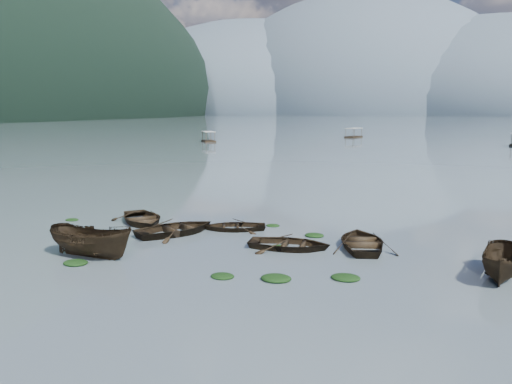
# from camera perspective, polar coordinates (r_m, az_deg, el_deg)

# --- Properties ---
(ground_plane) EXTENTS (2400.00, 2400.00, 0.00)m
(ground_plane) POSITION_cam_1_polar(r_m,az_deg,el_deg) (21.64, -9.00, -10.23)
(ground_plane) COLOR slate
(haze_mtn_a) EXTENTS (520.00, 520.00, 280.00)m
(haze_mtn_a) POSITION_cam_1_polar(r_m,az_deg,el_deg) (956.97, -0.20, 8.89)
(haze_mtn_a) COLOR #475666
(haze_mtn_a) RESTS_ON ground
(haze_mtn_b) EXTENTS (520.00, 520.00, 340.00)m
(haze_mtn_b) POSITION_cam_1_polar(r_m,az_deg,el_deg) (921.02, 11.97, 8.68)
(haze_mtn_b) COLOR #475666
(haze_mtn_b) RESTS_ON ground
(haze_mtn_c) EXTENTS (520.00, 520.00, 260.00)m
(haze_mtn_c) POSITION_cam_1_polar(r_m,az_deg,el_deg) (927.77, 24.50, 8.05)
(haze_mtn_c) COLOR #475666
(haze_mtn_c) RESTS_ON ground
(rowboat_1) EXTENTS (5.73, 5.99, 1.01)m
(rowboat_1) POSITION_cam_1_polar(r_m,az_deg,el_deg) (29.90, -9.10, -4.72)
(rowboat_1) COLOR black
(rowboat_1) RESTS_ON ground
(rowboat_2) EXTENTS (5.08, 2.45, 1.88)m
(rowboat_2) POSITION_cam_1_polar(r_m,az_deg,el_deg) (26.25, -18.21, -7.07)
(rowboat_2) COLOR black
(rowboat_2) RESTS_ON ground
(rowboat_3) EXTENTS (4.22, 5.30, 0.98)m
(rowboat_3) POSITION_cam_1_polar(r_m,az_deg,el_deg) (27.34, 12.03, -6.15)
(rowboat_3) COLOR black
(rowboat_3) RESTS_ON ground
(rowboat_4) EXTENTS (4.42, 3.22, 0.90)m
(rowboat_4) POSITION_cam_1_polar(r_m,az_deg,el_deg) (26.47, 3.82, -6.48)
(rowboat_4) COLOR black
(rowboat_4) RESTS_ON ground
(rowboat_5) EXTENTS (2.46, 4.46, 1.63)m
(rowboat_5) POSITION_cam_1_polar(r_m,az_deg,el_deg) (24.41, 26.22, -8.82)
(rowboat_5) COLOR black
(rowboat_5) RESTS_ON ground
(rowboat_6) EXTENTS (5.75, 5.84, 0.99)m
(rowboat_6) POSITION_cam_1_polar(r_m,az_deg,el_deg) (33.08, -12.90, -3.48)
(rowboat_6) COLOR black
(rowboat_6) RESTS_ON ground
(rowboat_7) EXTENTS (4.48, 3.78, 0.79)m
(rowboat_7) POSITION_cam_1_polar(r_m,az_deg,el_deg) (30.56, -2.54, -4.31)
(rowboat_7) COLOR black
(rowboat_7) RESTS_ON ground
(weed_clump_0) EXTENTS (1.20, 0.98, 0.26)m
(weed_clump_0) POSITION_cam_1_polar(r_m,az_deg,el_deg) (25.32, -19.91, -7.76)
(weed_clump_0) COLOR black
(weed_clump_0) RESTS_ON ground
(weed_clump_1) EXTENTS (1.06, 0.85, 0.23)m
(weed_clump_1) POSITION_cam_1_polar(r_m,az_deg,el_deg) (22.09, -3.85, -9.71)
(weed_clump_1) COLOR black
(weed_clump_1) RESTS_ON ground
(weed_clump_2) EXTENTS (1.34, 1.07, 0.29)m
(weed_clump_2) POSITION_cam_1_polar(r_m,az_deg,el_deg) (21.72, 2.31, -10.03)
(weed_clump_2) COLOR black
(weed_clump_2) RESTS_ON ground
(weed_clump_3) EXTENTS (0.85, 0.72, 0.19)m
(weed_clump_3) POSITION_cam_1_polar(r_m,az_deg,el_deg) (26.62, 2.57, -6.37)
(weed_clump_3) COLOR black
(weed_clump_3) RESTS_ON ground
(weed_clump_4) EXTENTS (1.28, 1.01, 0.26)m
(weed_clump_4) POSITION_cam_1_polar(r_m,az_deg,el_deg) (22.17, 10.21, -9.78)
(weed_clump_4) COLOR black
(weed_clump_4) RESTS_ON ground
(weed_clump_5) EXTENTS (0.90, 0.73, 0.19)m
(weed_clump_5) POSITION_cam_1_polar(r_m,az_deg,el_deg) (35.22, -20.30, -3.06)
(weed_clump_5) COLOR black
(weed_clump_5) RESTS_ON ground
(weed_clump_6) EXTENTS (0.88, 0.73, 0.18)m
(weed_clump_6) POSITION_cam_1_polar(r_m,az_deg,el_deg) (31.44, 1.94, -3.91)
(weed_clump_6) COLOR black
(weed_clump_6) RESTS_ON ground
(weed_clump_7) EXTENTS (1.12, 0.90, 0.25)m
(weed_clump_7) POSITION_cam_1_polar(r_m,az_deg,el_deg) (29.11, 6.68, -5.06)
(weed_clump_7) COLOR black
(weed_clump_7) RESTS_ON ground
(pontoon_left) EXTENTS (5.22, 6.40, 2.29)m
(pontoon_left) POSITION_cam_1_polar(r_m,az_deg,el_deg) (116.33, -5.44, 5.74)
(pontoon_left) COLOR black
(pontoon_left) RESTS_ON ground
(pontoon_centre) EXTENTS (4.54, 6.80, 2.41)m
(pontoon_centre) POSITION_cam_1_polar(r_m,az_deg,el_deg) (136.70, 11.09, 6.13)
(pontoon_centre) COLOR black
(pontoon_centre) RESTS_ON ground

